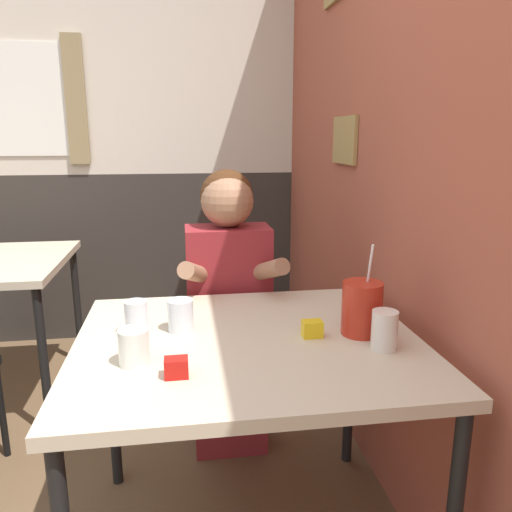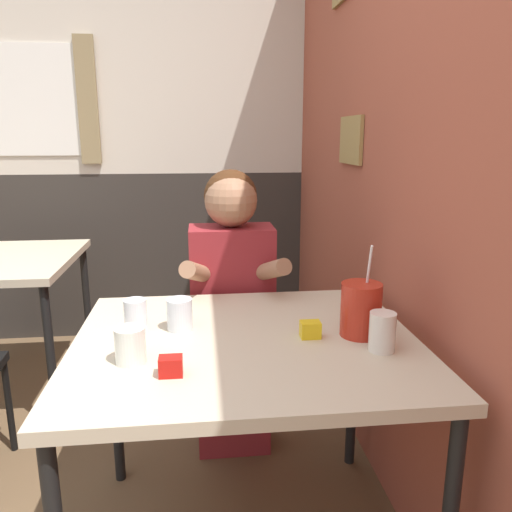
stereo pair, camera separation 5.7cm
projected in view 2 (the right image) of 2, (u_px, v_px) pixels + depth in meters
The scene contains 12 objects.
brick_wall_right at pixel (364, 133), 2.16m from camera, with size 0.08×4.34×2.70m.
back_wall at pixel (107, 133), 3.17m from camera, with size 5.50×0.09×2.70m.
main_table at pixel (246, 358), 1.51m from camera, with size 1.02×0.88×0.75m.
background_table at pixel (10, 275), 2.51m from camera, with size 0.63×0.84×0.75m.
person_seated at pixel (232, 307), 2.08m from camera, with size 0.42×0.41×1.21m.
cocktail_pitcher at pixel (361, 309), 1.50m from camera, with size 0.12×0.12×0.28m.
glass_near_pitcher at pixel (136, 316), 1.53m from camera, with size 0.07×0.07×0.11m.
glass_center at pixel (130, 345), 1.33m from camera, with size 0.08×0.08×0.10m.
glass_far_side at pixel (382, 332), 1.40m from camera, with size 0.07×0.07×0.11m.
glass_by_brick at pixel (180, 314), 1.56m from camera, with size 0.08×0.08×0.10m.
condiment_ketchup at pixel (171, 366), 1.26m from camera, with size 0.06×0.04×0.05m.
condiment_mustard at pixel (310, 330), 1.50m from camera, with size 0.06×0.04×0.05m.
Camera 2 is at (0.57, -0.98, 1.34)m, focal length 35.00 mm.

